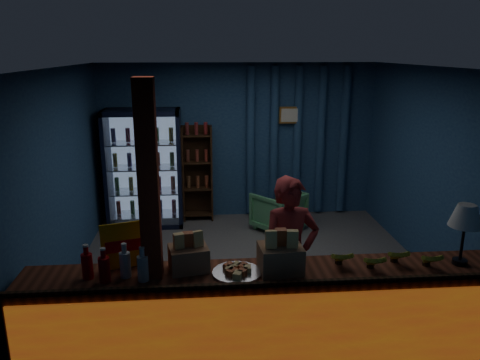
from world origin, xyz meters
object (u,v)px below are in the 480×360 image
object	(u,v)px
pastry_tray	(237,271)
shopkeeper	(290,256)
table_lamp	(466,218)
green_chair	(278,211)

from	to	relation	value
pastry_tray	shopkeeper	bearing A→B (deg)	46.51
pastry_tray	table_lamp	xyz separation A→B (m)	(2.00, 0.03, 0.41)
pastry_tray	table_lamp	world-z (taller)	table_lamp
green_chair	shopkeeper	bearing A→B (deg)	42.75
shopkeeper	table_lamp	xyz separation A→B (m)	(1.42, -0.58, 0.57)
shopkeeper	table_lamp	size ratio (longest dim) A/B	2.91
green_chair	pastry_tray	size ratio (longest dim) A/B	1.64
shopkeeper	green_chair	distance (m)	2.82
pastry_tray	table_lamp	size ratio (longest dim) A/B	0.76
green_chair	pastry_tray	distance (m)	3.55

